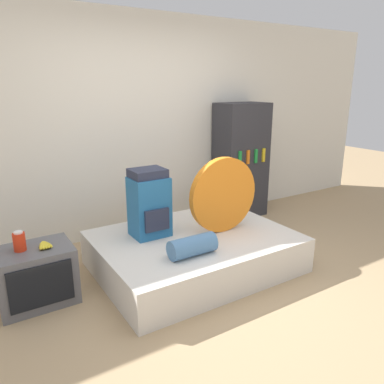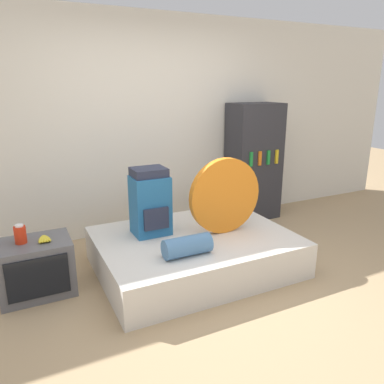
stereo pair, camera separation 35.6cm
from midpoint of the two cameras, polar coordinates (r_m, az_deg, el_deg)
ground_plane at (r=3.40m, az=8.22°, el=-15.80°), size 16.00×16.00×0.00m
wall_back at (r=4.61m, az=-4.73°, el=9.98°), size 8.00×0.05×2.60m
bed at (r=3.80m, az=3.11°, el=-9.08°), size 1.87×1.42×0.35m
backpack at (r=3.67m, az=-3.63°, el=-1.62°), size 0.35×0.33×0.67m
tent_bag at (r=3.71m, az=7.78°, el=-0.62°), size 0.76×0.07×0.76m
sleeping_roll at (r=3.28m, az=2.41°, el=-8.27°), size 0.43×0.18×0.18m
television at (r=3.54m, az=-20.01°, el=-10.85°), size 0.61×0.47×0.49m
canister at (r=3.42m, az=-22.05°, el=-6.06°), size 0.10×0.10×0.17m
banana_bunch at (r=3.43m, az=-18.88°, el=-6.81°), size 0.13×0.16×0.04m
bookshelf at (r=5.15m, az=11.33°, el=4.49°), size 0.68×0.46×1.55m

